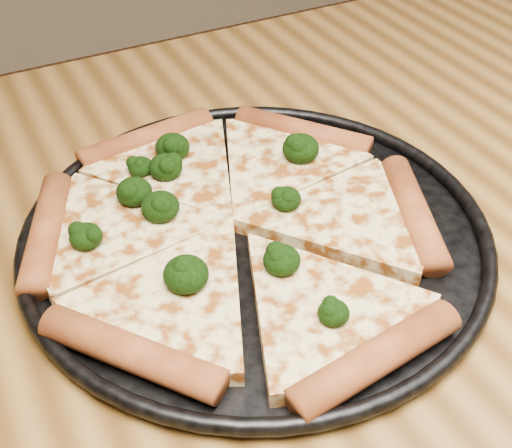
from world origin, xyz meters
name	(u,v)px	position (x,y,z in m)	size (l,w,h in m)	color
dining_table	(352,364)	(0.00, 0.00, 0.66)	(1.20, 0.90, 0.75)	brown
pizza_pan	(256,232)	(-0.05, 0.08, 0.76)	(0.37, 0.37, 0.02)	black
pizza	(236,224)	(-0.06, 0.09, 0.77)	(0.34, 0.35, 0.02)	#F5DC96
broccoli_florets	(202,200)	(-0.08, 0.12, 0.78)	(0.23, 0.25, 0.02)	black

